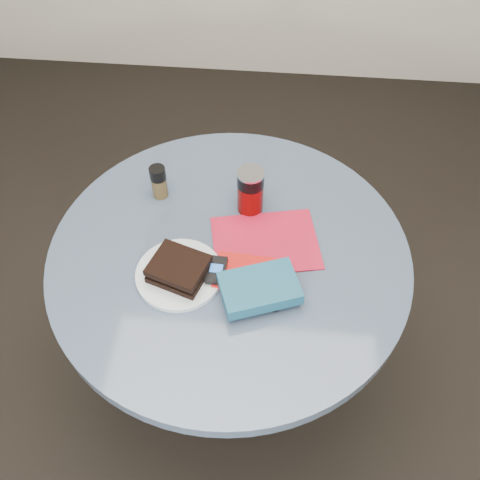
# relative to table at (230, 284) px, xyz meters

# --- Properties ---
(ground) EXTENTS (4.00, 4.00, 0.00)m
(ground) POSITION_rel_table_xyz_m (0.00, 0.00, -0.59)
(ground) COLOR black
(ground) RESTS_ON ground
(table) EXTENTS (1.00, 1.00, 0.75)m
(table) POSITION_rel_table_xyz_m (0.00, 0.00, 0.00)
(table) COLOR black
(table) RESTS_ON ground
(plate) EXTENTS (0.24, 0.24, 0.01)m
(plate) POSITION_rel_table_xyz_m (-0.12, -0.10, 0.17)
(plate) COLOR silver
(plate) RESTS_ON table
(sandwich) EXTENTS (0.17, 0.16, 0.05)m
(sandwich) POSITION_rel_table_xyz_m (-0.12, -0.10, 0.20)
(sandwich) COLOR black
(sandwich) RESTS_ON plate
(soda_can) EXTENTS (0.09, 0.09, 0.14)m
(soda_can) POSITION_rel_table_xyz_m (0.04, 0.16, 0.24)
(soda_can) COLOR #590504
(soda_can) RESTS_ON table
(pepper_grinder) EXTENTS (0.05, 0.05, 0.11)m
(pepper_grinder) POSITION_rel_table_xyz_m (-0.23, 0.19, 0.22)
(pepper_grinder) COLOR #483A1F
(pepper_grinder) RESTS_ON table
(magazine) EXTENTS (0.33, 0.27, 0.01)m
(magazine) POSITION_rel_table_xyz_m (0.10, 0.04, 0.17)
(magazine) COLOR maroon
(magazine) RESTS_ON table
(red_book) EXTENTS (0.18, 0.13, 0.01)m
(red_book) POSITION_rel_table_xyz_m (0.06, -0.08, 0.18)
(red_book) COLOR #AB0F0D
(red_book) RESTS_ON magazine
(novel) EXTENTS (0.23, 0.19, 0.04)m
(novel) POSITION_rel_table_xyz_m (0.09, -0.14, 0.20)
(novel) COLOR navy
(novel) RESTS_ON red_book
(mp3_player) EXTENTS (0.05, 0.09, 0.02)m
(mp3_player) POSITION_rel_table_xyz_m (-0.02, -0.09, 0.19)
(mp3_player) COLOR black
(mp3_player) RESTS_ON red_book
(headphones) EXTENTS (0.10, 0.05, 0.02)m
(headphones) POSITION_rel_table_xyz_m (0.11, -0.17, 0.17)
(headphones) COLOR black
(headphones) RESTS_ON table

